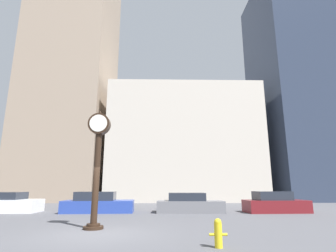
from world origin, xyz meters
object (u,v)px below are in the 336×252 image
(street_clock, at_px, (98,157))
(car_blue, at_px, (98,204))
(car_white, at_px, (7,204))
(car_maroon, at_px, (275,204))
(fire_hydrant_near, at_px, (218,233))
(car_grey, at_px, (189,204))

(street_clock, relative_size, car_blue, 1.06)
(car_white, xyz_separation_m, car_maroon, (18.07, -0.48, 0.01))
(street_clock, bearing_deg, car_blue, 102.12)
(car_white, height_order, fire_hydrant_near, car_white)
(car_white, distance_m, car_grey, 12.33)
(car_blue, bearing_deg, street_clock, -80.76)
(car_white, bearing_deg, car_grey, -0.37)
(car_white, bearing_deg, car_blue, -0.84)
(fire_hydrant_near, bearing_deg, car_white, 138.76)
(car_maroon, bearing_deg, car_white, 176.08)
(street_clock, bearing_deg, car_white, 136.91)
(car_grey, xyz_separation_m, fire_hydrant_near, (-0.21, -10.36, -0.13))
(car_white, bearing_deg, street_clock, -42.29)
(car_blue, bearing_deg, car_grey, -3.59)
(car_blue, distance_m, fire_hydrant_near, 12.01)
(street_clock, height_order, car_white, street_clock)
(street_clock, height_order, car_blue, street_clock)
(car_maroon, distance_m, fire_hydrant_near, 11.76)
(car_blue, relative_size, car_grey, 1.06)
(street_clock, relative_size, car_grey, 1.12)
(car_white, height_order, car_maroon, car_maroon)
(car_white, xyz_separation_m, car_blue, (6.17, -0.18, 0.00))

